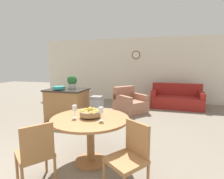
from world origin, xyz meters
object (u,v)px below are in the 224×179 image
dining_table (90,128)px  wine_glass_right (101,111)px  dining_chair_near_right (130,154)px  armchair (129,103)px  couch (176,100)px  teal_bowl (59,88)px  dining_chair_near_left (36,152)px  potted_plant (72,81)px  trash_bin (97,109)px  fruit_bowl (90,113)px  kitchen_island (67,104)px  wine_glass_left (75,108)px

dining_table → wine_glass_right: size_ratio=5.99×
dining_table → dining_chair_near_right: size_ratio=1.40×
armchair → couch: bearing=-15.8°
dining_chair_near_right → teal_bowl: 3.25m
dining_chair_near_left → dining_chair_near_right: bearing=-40.1°
dining_table → teal_bowl: 2.42m
dining_chair_near_left → potted_plant: potted_plant is taller
trash_bin → dining_chair_near_left: bearing=-85.9°
fruit_bowl → wine_glass_right: 0.25m
couch → dining_chair_near_right: bearing=-98.0°
dining_chair_near_right → couch: couch is taller
fruit_bowl → wine_glass_right: wine_glass_right is taller
teal_bowl → trash_bin: (0.99, 0.29, -0.60)m
kitchen_island → teal_bowl: 0.55m
wine_glass_left → wine_glass_right: (0.44, -0.02, 0.00)m
wine_glass_left → potted_plant: bearing=119.0°
wine_glass_left → kitchen_island: bearing=122.7°
trash_bin → couch: 3.22m
armchair → dining_table: bearing=-140.3°
kitchen_island → teal_bowl: bearing=-128.8°
dining_chair_near_right → potted_plant: (-2.15, 2.55, 0.62)m
armchair → wine_glass_left: bearing=-144.1°
teal_bowl → armchair: (1.71, 1.51, -0.67)m
potted_plant → couch: size_ratio=0.21×
wine_glass_left → potted_plant: 2.51m
fruit_bowl → trash_bin: (-0.65, 2.03, -0.48)m
wine_glass_left → fruit_bowl: bearing=20.9°
dining_table → trash_bin: size_ratio=1.72×
dining_table → armchair: armchair is taller
potted_plant → dining_table: bearing=-55.7°
fruit_bowl → wine_glass_left: bearing=-159.1°
dining_table → couch: 4.60m
dining_chair_near_left → wine_glass_left: 0.79m
kitchen_island → trash_bin: 0.87m
wine_glass_left → kitchen_island: size_ratio=0.18×
kitchen_island → trash_bin: (0.86, 0.12, -0.10)m
wine_glass_left → couch: bearing=66.9°
armchair → dining_chair_near_right: bearing=-129.3°
dining_chair_near_left → fruit_bowl: bearing=4.9°
potted_plant → trash_bin: (0.78, -0.08, -0.75)m
armchair → dining_chair_near_left: bearing=-146.6°
trash_bin → wine_glass_right: bearing=-67.9°
fruit_bowl → potted_plant: (-1.43, 2.10, 0.27)m
fruit_bowl → teal_bowl: bearing=133.4°
dining_table → dining_chair_near_right: 0.85m
dining_chair_near_right → potted_plant: size_ratio=2.26×
wine_glass_left → wine_glass_right: same height
dining_chair_near_left → wine_glass_left: (0.23, 0.63, 0.42)m
dining_chair_near_left → dining_chair_near_right: (1.16, 0.26, 0.00)m
wine_glass_right → trash_bin: wine_glass_right is taller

